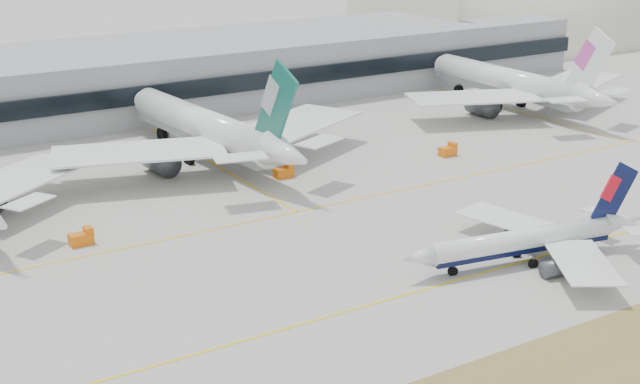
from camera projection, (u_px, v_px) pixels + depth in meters
ground at (339, 294)px, 117.55m from camera, size 3000.00×3000.00×0.00m
taxiing_airliner at (530, 240)px, 126.69m from camera, size 39.87×34.30×13.44m
widebody_cathay at (209, 130)px, 172.61m from camera, size 67.47×66.22×24.12m
widebody_china_air at (514, 84)px, 214.30m from camera, size 65.01×63.32×23.16m
terminal at (71, 85)px, 207.55m from camera, size 280.00×43.10×15.00m
hangar at (504, 46)px, 303.26m from camera, size 91.00×60.00×60.00m
gse_c at (284, 172)px, 164.77m from camera, size 3.55×2.00×2.60m
gse_extra at (448, 151)px, 178.19m from camera, size 3.55×2.00×2.60m
gse_b at (82, 238)px, 133.49m from camera, size 3.55×2.00×2.60m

